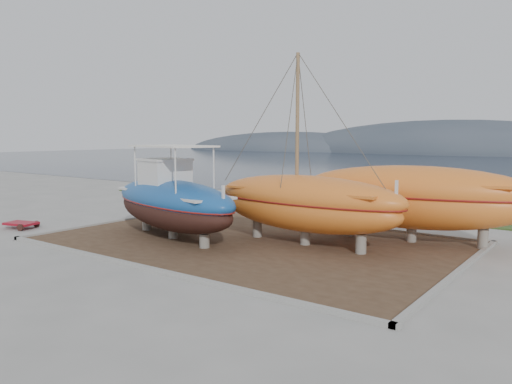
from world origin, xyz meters
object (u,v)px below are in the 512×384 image
Objects in this scene: orange_sailboat at (306,150)px; red_trailer at (21,225)px; white_dinghy at (181,213)px; blue_caique at (172,192)px; orange_bare_hull at (412,205)px.

orange_sailboat reaches higher than red_trailer.
orange_sailboat is (7.72, -0.03, 3.48)m from white_dinghy.
orange_bare_hull is at bearing 45.96° from blue_caique.
orange_bare_hull is (3.58, 3.38, -2.49)m from orange_sailboat.
blue_caique is at bearing -156.85° from orange_bare_hull.
orange_bare_hull is (11.30, 3.35, 0.99)m from white_dinghy.
orange_sailboat is 5.52m from orange_bare_hull.
white_dinghy is 0.49× the size of orange_sailboat.
blue_caique is 0.88× the size of orange_bare_hull.
blue_caique reaches higher than white_dinghy.
red_trailer is (-6.40, -5.31, -0.58)m from white_dinghy.
white_dinghy is 1.94× the size of red_trailer.
white_dinghy is 8.46m from orange_sailboat.
blue_caique is 1.97× the size of white_dinghy.
blue_caique is 3.54m from white_dinghy.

